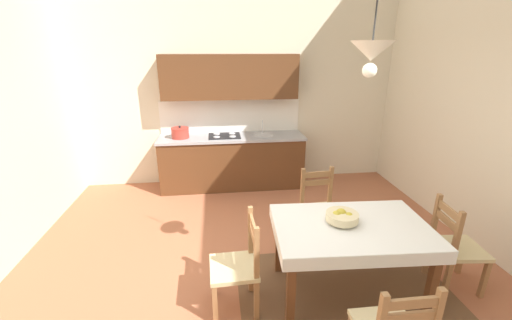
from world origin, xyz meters
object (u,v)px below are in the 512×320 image
fruit_bowl (342,216)px  dining_chair_tv_side (238,266)px  dining_chair_kitchen_side (320,209)px  kitchen_cabinetry (231,138)px  dining_table (351,237)px  pendant_lamp (372,52)px  dining_chair_window_side (455,247)px

fruit_bowl → dining_chair_tv_side: bearing=-173.2°
dining_chair_kitchen_side → dining_chair_tv_side: bearing=-137.9°
kitchen_cabinetry → dining_chair_tv_side: kitchen_cabinetry is taller
kitchen_cabinetry → fruit_bowl: size_ratio=8.07×
dining_table → pendant_lamp: (-0.05, -0.10, 1.63)m
dining_chair_tv_side → fruit_bowl: size_ratio=3.10×
fruit_bowl → dining_chair_window_side: bearing=-4.4°
dining_chair_kitchen_side → pendant_lamp: size_ratio=1.16×
kitchen_cabinetry → dining_chair_kitchen_side: size_ratio=2.60×
dining_chair_tv_side → kitchen_cabinetry: bearing=88.2°
pendant_lamp → dining_chair_kitchen_side: bearing=87.5°
kitchen_cabinetry → dining_chair_kitchen_side: kitchen_cabinetry is taller
kitchen_cabinetry → dining_chair_tv_side: (-0.09, -2.85, -0.41)m
kitchen_cabinetry → fruit_bowl: 2.87m
dining_chair_tv_side → dining_chair_window_side: 2.13m
pendant_lamp → kitchen_cabinetry: bearing=107.6°
fruit_bowl → pendant_lamp: pendant_lamp is taller
dining_table → dining_chair_kitchen_side: (-0.00, 0.89, -0.18)m
dining_chair_tv_side → dining_chair_kitchen_side: same height
fruit_bowl → dining_chair_kitchen_side: bearing=84.9°
fruit_bowl → pendant_lamp: (0.03, -0.16, 1.45)m
dining_chair_window_side → pendant_lamp: pendant_lamp is taller
dining_chair_kitchen_side → dining_chair_window_side: size_ratio=1.00×
pendant_lamp → dining_table: bearing=65.5°
kitchen_cabinetry → pendant_lamp: bearing=-72.4°
dining_table → kitchen_cabinetry: bearing=109.1°
kitchen_cabinetry → dining_chair_window_side: bearing=-54.1°
kitchen_cabinetry → dining_chair_window_side: 3.50m
dining_table → dining_chair_tv_side: dining_chair_tv_side is taller
dining_table → pendant_lamp: 1.64m
kitchen_cabinetry → dining_table: size_ratio=1.65×
dining_chair_window_side → fruit_bowl: 1.22m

